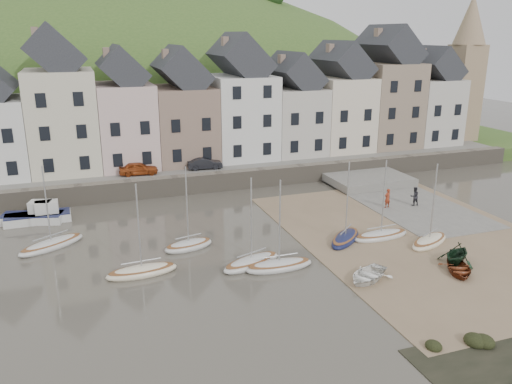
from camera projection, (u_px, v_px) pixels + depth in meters
name	position (u px, v px, depth m)	size (l,w,h in m)	color
ground	(285.00, 257.00, 35.63)	(160.00, 160.00, 0.00)	#464037
quay_land	(187.00, 151.00, 64.24)	(90.00, 30.00, 1.50)	#395823
quay_street	(210.00, 167.00, 53.64)	(70.00, 7.00, 0.10)	slate
seawall	(219.00, 181.00, 50.68)	(70.00, 1.20, 1.80)	slate
beach	(419.00, 237.00, 39.13)	(18.00, 26.00, 0.06)	#7D674C
slipway	(402.00, 200.00, 47.60)	(8.00, 18.00, 0.12)	slate
hillside	(131.00, 222.00, 93.40)	(134.40, 84.00, 84.00)	#395823
townhouse_terrace	(216.00, 106.00, 55.65)	(61.05, 8.00, 13.93)	white
church_spire	(466.00, 65.00, 64.99)	(4.00, 4.00, 18.00)	#997F60
sailboat_0	(52.00, 244.00, 37.18)	(5.07, 3.92, 6.32)	silver
sailboat_1	(189.00, 245.00, 37.04)	(3.92, 2.31, 6.32)	silver
sailboat_2	(142.00, 271.00, 33.01)	(4.67, 1.81, 6.32)	beige
sailboat_3	(251.00, 262.00, 34.29)	(4.76, 2.96, 6.32)	silver
sailboat_4	(279.00, 265.00, 33.82)	(4.63, 1.52, 6.32)	silver
sailboat_5	(345.00, 238.00, 38.33)	(4.25, 4.08, 6.32)	#151A42
sailboat_6	(381.00, 235.00, 38.85)	(4.73, 1.76, 6.32)	silver
sailboat_7	(429.00, 241.00, 37.75)	(4.47, 3.17, 6.32)	beige
motorboat_0	(40.00, 215.00, 42.16)	(5.14, 1.84, 1.70)	silver
motorboat_2	(34.00, 215.00, 42.16)	(5.15, 3.00, 1.70)	silver
rowboat_white	(367.00, 275.00, 32.14)	(2.40, 3.37, 0.70)	white
rowboat_green	(457.00, 253.00, 34.35)	(2.40, 2.78, 1.47)	black
rowboat_red	(459.00, 269.00, 33.08)	(2.15, 3.01, 0.62)	maroon
person_red	(387.00, 198.00, 45.22)	(0.63, 0.41, 1.73)	maroon
person_dark	(414.00, 196.00, 45.81)	(0.82, 0.64, 1.69)	#242328
car_left	(138.00, 168.00, 50.18)	(1.49, 3.71, 1.27)	#9C3F16
car_right	(205.00, 163.00, 52.32)	(1.23, 3.52, 1.16)	black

